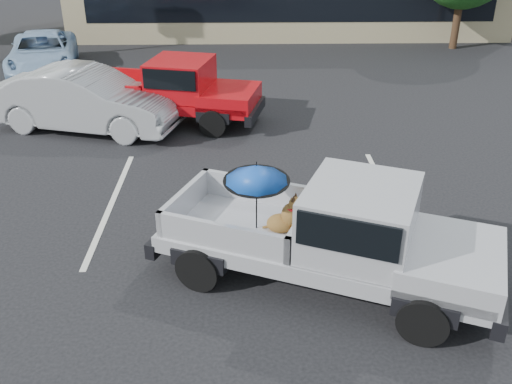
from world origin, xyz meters
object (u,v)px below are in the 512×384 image
red_pickup (176,88)px  silver_sedan (86,100)px  silver_pickup (344,231)px  blue_suv (43,53)px

red_pickup → silver_sedan: (-2.42, -0.54, -0.14)m
silver_pickup → blue_suv: (-9.04, 13.55, -0.34)m
silver_pickup → silver_sedan: 9.54m
blue_suv → silver_sedan: bearing=-76.1°
silver_sedan → blue_suv: bearing=42.6°
blue_suv → red_pickup: bearing=-58.2°
silver_pickup → blue_suv: size_ratio=1.18×
red_pickup → silver_sedan: bearing=-154.1°
silver_pickup → silver_sedan: size_ratio=1.15×
silver_sedan → silver_pickup: bearing=-125.9°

